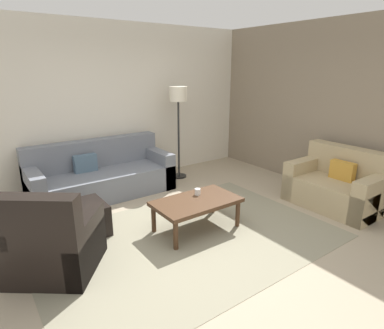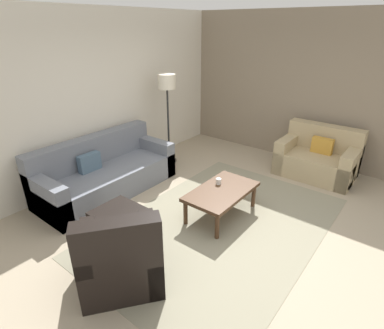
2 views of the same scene
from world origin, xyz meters
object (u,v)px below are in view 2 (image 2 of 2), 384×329
(cup, at_px, (219,181))
(ottoman, at_px, (119,224))
(armchair_leather, at_px, (121,261))
(couch_loveseat, at_px, (318,159))
(coffee_table, at_px, (222,193))
(couch_main, at_px, (104,173))
(lamp_standing, at_px, (167,91))

(cup, bearing_deg, ottoman, 155.99)
(armchair_leather, xyz_separation_m, ottoman, (0.51, 0.65, -0.11))
(couch_loveseat, relative_size, coffee_table, 1.19)
(couch_loveseat, height_order, armchair_leather, armchair_leather)
(couch_main, xyz_separation_m, coffee_table, (0.56, -1.94, 0.06))
(couch_loveseat, height_order, coffee_table, couch_loveseat)
(ottoman, bearing_deg, couch_loveseat, -21.73)
(ottoman, bearing_deg, armchair_leather, -127.70)
(ottoman, relative_size, coffee_table, 0.51)
(ottoman, height_order, lamp_standing, lamp_standing)
(cup, bearing_deg, coffee_table, -131.32)
(ottoman, distance_m, coffee_table, 1.46)
(coffee_table, relative_size, cup, 13.06)
(armchair_leather, xyz_separation_m, cup, (1.87, 0.05, 0.15))
(armchair_leather, height_order, cup, armchair_leather)
(coffee_table, bearing_deg, couch_main, 106.03)
(coffee_table, xyz_separation_m, cup, (0.12, 0.14, 0.09))
(couch_main, relative_size, armchair_leather, 2.01)
(armchair_leather, distance_m, lamp_standing, 3.44)
(couch_loveseat, bearing_deg, lamp_standing, 116.43)
(couch_main, relative_size, couch_loveseat, 1.73)
(couch_main, xyz_separation_m, cup, (0.68, -1.81, 0.16))
(couch_loveseat, height_order, ottoman, couch_loveseat)
(cup, bearing_deg, lamp_standing, 63.89)
(couch_main, bearing_deg, cup, -69.45)
(ottoman, relative_size, cup, 6.65)
(couch_main, height_order, lamp_standing, lamp_standing)
(coffee_table, distance_m, lamp_standing, 2.36)
(couch_main, height_order, ottoman, couch_main)
(lamp_standing, bearing_deg, couch_main, 177.66)
(armchair_leather, distance_m, ottoman, 0.83)
(ottoman, xyz_separation_m, coffee_table, (1.24, -0.74, 0.16))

